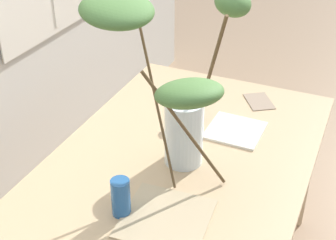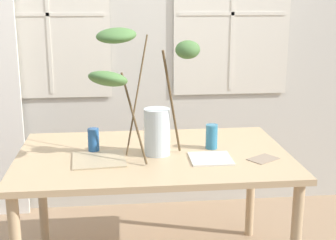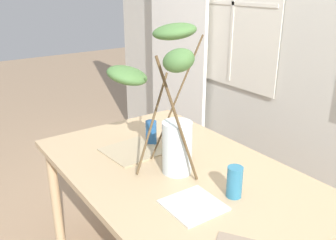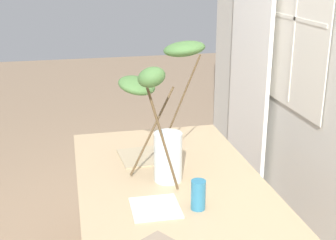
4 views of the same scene
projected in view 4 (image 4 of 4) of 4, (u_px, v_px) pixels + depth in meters
name	position (u px, v px, depth m)	size (l,w,h in m)	color
curtain_sheer_side	(251.00, 33.00, 3.55)	(0.74, 0.03, 2.56)	white
dining_table	(170.00, 191.00, 2.43)	(1.48, 0.94, 0.74)	tan
vase_with_branches	(164.00, 110.00, 2.35)	(0.63, 0.53, 0.69)	silver
drinking_glass_blue_left	(168.00, 142.00, 2.69)	(0.06, 0.06, 0.13)	#235693
drinking_glass_blue_right	(198.00, 195.00, 2.08)	(0.07, 0.07, 0.14)	teal
plate_square_left	(145.00, 156.00, 2.65)	(0.27, 0.27, 0.01)	tan
plate_square_right	(155.00, 208.00, 2.10)	(0.22, 0.22, 0.01)	silver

